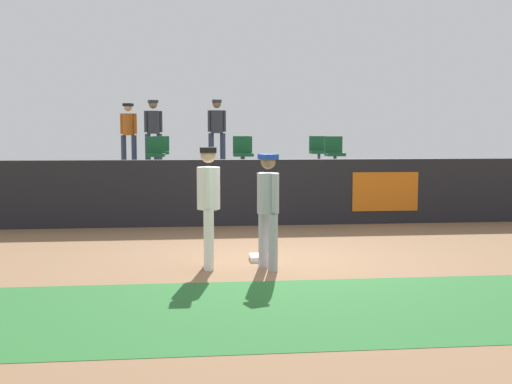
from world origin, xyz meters
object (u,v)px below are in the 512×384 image
(player_runner_visitor, at_px, (268,203))
(seat_back_right, at_px, (318,150))
(seat_front_center, at_px, (243,152))
(seat_back_center, at_px, (242,150))
(seat_front_right, at_px, (334,151))
(seat_front_left, at_px, (156,152))
(first_base, at_px, (262,258))
(seat_back_left, at_px, (161,150))
(spectator_casual, at_px, (129,130))
(player_fielder_home, at_px, (209,199))
(spectator_capped, at_px, (153,128))
(spectator_hooded, at_px, (217,127))

(player_runner_visitor, height_order, seat_back_right, seat_back_right)
(seat_back_right, bearing_deg, seat_front_center, -141.12)
(seat_back_center, bearing_deg, seat_front_right, -40.09)
(seat_front_left, relative_size, seat_back_right, 1.00)
(seat_back_center, height_order, seat_front_center, same)
(seat_front_center, bearing_deg, first_base, -91.40)
(seat_front_right, distance_m, seat_front_center, 2.26)
(seat_back_right, relative_size, seat_front_center, 1.00)
(seat_back_right, bearing_deg, seat_front_left, -157.40)
(seat_front_left, distance_m, seat_back_left, 1.80)
(seat_front_left, xyz_separation_m, spectator_casual, (-0.90, 2.81, 0.54))
(player_fielder_home, height_order, player_runner_visitor, player_fielder_home)
(spectator_capped, bearing_deg, spectator_hooded, 172.52)
(first_base, height_order, player_runner_visitor, player_runner_visitor)
(first_base, relative_size, spectator_capped, 0.22)
(seat_back_center, height_order, spectator_hooded, spectator_hooded)
(spectator_capped, distance_m, spectator_casual, 0.73)
(seat_front_right, distance_m, seat_back_right, 1.80)
(first_base, relative_size, player_fielder_home, 0.22)
(spectator_casual, bearing_deg, seat_front_left, 125.21)
(player_fielder_home, relative_size, seat_back_right, 2.16)
(player_fielder_home, distance_m, seat_back_center, 7.65)
(first_base, xyz_separation_m, seat_back_left, (-1.93, 7.07, 1.54))
(seat_front_center, relative_size, seat_back_left, 1.00)
(seat_back_right, bearing_deg, seat_back_left, -179.99)
(first_base, distance_m, seat_front_left, 5.83)
(seat_front_left, distance_m, seat_front_right, 4.35)
(first_base, bearing_deg, seat_back_left, 105.23)
(seat_front_right, bearing_deg, first_base, -114.34)
(player_runner_visitor, bearing_deg, first_base, 159.22)
(seat_front_left, height_order, spectator_capped, spectator_capped)
(seat_back_right, height_order, spectator_hooded, spectator_hooded)
(seat_back_right, bearing_deg, spectator_capped, 169.71)
(first_base, xyz_separation_m, seat_back_center, (0.25, 7.07, 1.54))
(spectator_capped, bearing_deg, player_fielder_home, 82.97)
(player_runner_visitor, xyz_separation_m, seat_front_center, (0.13, 5.95, 0.59))
(spectator_capped, bearing_deg, seat_front_center, 115.31)
(seat_back_center, distance_m, spectator_capped, 2.61)
(spectator_hooded, bearing_deg, spectator_capped, 5.96)
(seat_back_right, relative_size, spectator_hooded, 0.45)
(player_runner_visitor, bearing_deg, seat_back_center, 157.16)
(seat_back_right, relative_size, seat_back_left, 1.00)
(spectator_hooded, bearing_deg, player_runner_visitor, 90.07)
(seat_back_center, xyz_separation_m, spectator_casual, (-3.11, 1.01, 0.54))
(seat_back_right, relative_size, spectator_capped, 0.46)
(seat_front_left, xyz_separation_m, spectator_hooded, (1.58, 2.88, 0.61))
(seat_back_center, xyz_separation_m, spectator_hooded, (-0.63, 1.08, 0.61))
(player_runner_visitor, bearing_deg, seat_back_left, 172.93)
(seat_front_center, bearing_deg, seat_front_right, -0.01)
(seat_back_center, height_order, spectator_capped, spectator_capped)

